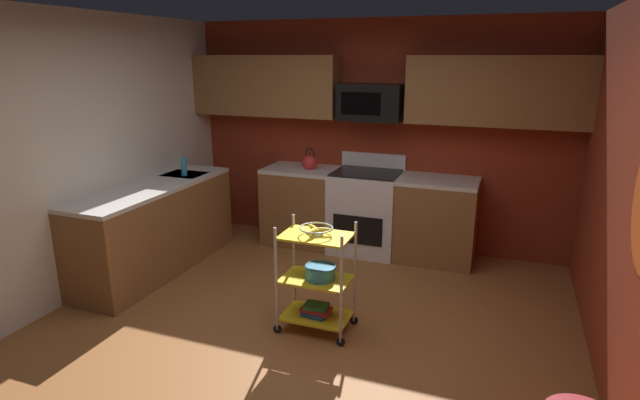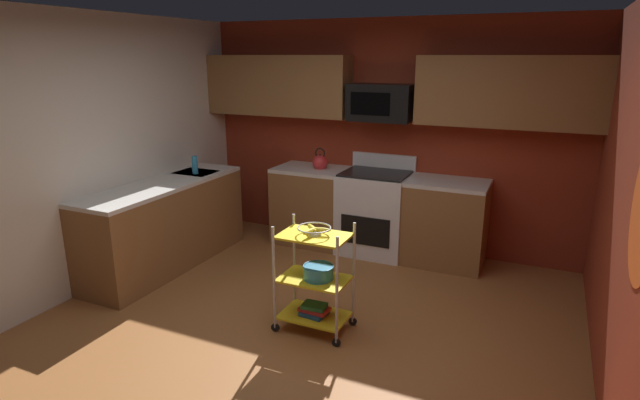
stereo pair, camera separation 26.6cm
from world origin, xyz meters
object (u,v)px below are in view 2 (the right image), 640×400
at_px(microwave, 381,103).
at_px(kettle, 320,162).
at_px(oven_range, 375,212).
at_px(dish_soap_bottle, 195,165).
at_px(book_stack, 314,310).
at_px(rolling_cart, 314,279).
at_px(mixing_bowl_large, 318,272).
at_px(fruit_bowl, 314,229).

relative_size(microwave, kettle, 2.65).
distance_m(oven_range, kettle, 0.86).
relative_size(oven_range, dish_soap_bottle, 5.50).
bearing_deg(book_stack, rolling_cart, -116.57).
bearing_deg(oven_range, book_stack, -86.47).
height_order(oven_range, dish_soap_bottle, dish_soap_bottle).
distance_m(oven_range, book_stack, 1.89).
relative_size(book_stack, kettle, 0.95).
distance_m(oven_range, mixing_bowl_large, 1.87).
distance_m(rolling_cart, mixing_bowl_large, 0.08).
bearing_deg(dish_soap_bottle, oven_range, 23.95).
bearing_deg(oven_range, mixing_bowl_large, -85.37).
bearing_deg(oven_range, dish_soap_bottle, -156.05).
xyz_separation_m(rolling_cart, dish_soap_bottle, (-1.96, 1.04, 0.57)).
bearing_deg(fruit_bowl, mixing_bowl_large, 0.00).
xyz_separation_m(kettle, dish_soap_bottle, (-1.17, -0.82, 0.02)).
xyz_separation_m(microwave, kettle, (-0.68, -0.11, -0.70)).
height_order(microwave, dish_soap_bottle, microwave).
bearing_deg(microwave, fruit_bowl, -86.64).
bearing_deg(book_stack, kettle, 113.19).
xyz_separation_m(rolling_cart, mixing_bowl_large, (0.04, 0.00, 0.07)).
relative_size(rolling_cart, dish_soap_bottle, 4.57).
height_order(fruit_bowl, mixing_bowl_large, fruit_bowl).
height_order(microwave, mixing_bowl_large, microwave).
bearing_deg(kettle, book_stack, -66.81).
bearing_deg(microwave, mixing_bowl_large, -85.60).
relative_size(microwave, mixing_bowl_large, 2.78).
xyz_separation_m(microwave, rolling_cart, (0.12, -1.97, -1.25)).
bearing_deg(mixing_bowl_large, kettle, 114.11).
distance_m(kettle, dish_soap_bottle, 1.43).
height_order(rolling_cart, fruit_bowl, rolling_cart).
distance_m(oven_range, rolling_cart, 1.87).
height_order(mixing_bowl_large, kettle, kettle).
distance_m(mixing_bowl_large, kettle, 2.10).
relative_size(rolling_cart, kettle, 3.47).
bearing_deg(kettle, mixing_bowl_large, -65.89).
bearing_deg(oven_range, rolling_cart, -86.47).
distance_m(fruit_bowl, kettle, 2.03).
bearing_deg(microwave, kettle, -170.96).
relative_size(oven_range, book_stack, 4.39).
relative_size(rolling_cart, fruit_bowl, 3.36).
bearing_deg(dish_soap_bottle, microwave, 26.61).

